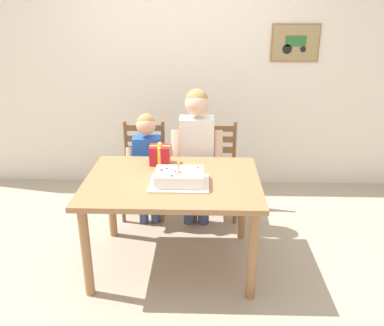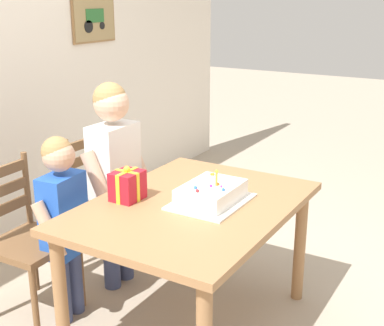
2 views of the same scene
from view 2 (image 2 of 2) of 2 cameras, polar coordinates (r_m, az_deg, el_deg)
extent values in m
plane|color=tan|center=(3.18, -0.03, -17.04)|extent=(20.00, 20.00, 0.00)
cube|color=olive|center=(4.56, -10.53, 15.07)|extent=(0.51, 0.02, 0.39)
cube|color=#9E8456|center=(4.56, -10.44, 15.07)|extent=(0.48, 0.01, 0.36)
cube|color=#28662D|center=(4.55, -10.39, 15.32)|extent=(0.22, 0.01, 0.11)
cylinder|color=black|center=(4.49, -11.05, 14.19)|extent=(0.10, 0.01, 0.10)
cylinder|color=black|center=(4.62, -9.63, 14.36)|extent=(0.06, 0.01, 0.06)
cube|color=#9E7047|center=(2.83, -0.03, -4.73)|extent=(1.34, 0.99, 0.04)
cylinder|color=#9E7047|center=(3.32, 11.52, -8.70)|extent=(0.07, 0.07, 0.71)
cylinder|color=#9E7047|center=(2.82, -13.93, -14.02)|extent=(0.07, 0.07, 0.71)
cylinder|color=#9E7047|center=(3.64, -0.85, -5.89)|extent=(0.07, 0.07, 0.71)
cube|color=white|center=(2.83, 2.06, -4.17)|extent=(0.44, 0.34, 0.01)
cube|color=white|center=(2.81, 2.07, -3.20)|extent=(0.36, 0.26, 0.09)
cylinder|color=orange|center=(2.77, 2.65, -1.79)|extent=(0.01, 0.01, 0.07)
sphere|color=yellow|center=(2.75, 2.66, -0.90)|extent=(0.02, 0.02, 0.02)
sphere|color=red|center=(2.69, 0.58, -3.02)|extent=(0.02, 0.02, 0.02)
sphere|color=purple|center=(2.76, 2.04, -2.46)|extent=(0.02, 0.02, 0.02)
sphere|color=purple|center=(2.75, 3.16, -2.52)|extent=(0.01, 0.01, 0.01)
sphere|color=orange|center=(2.79, 2.81, -2.27)|extent=(0.02, 0.02, 0.02)
sphere|color=blue|center=(2.73, 0.36, -2.67)|extent=(0.02, 0.02, 0.02)
sphere|color=blue|center=(2.71, 3.38, -2.87)|extent=(0.02, 0.02, 0.02)
sphere|color=orange|center=(2.93, 2.28, -1.23)|extent=(0.02, 0.02, 0.02)
sphere|color=orange|center=(2.93, 2.11, -1.22)|extent=(0.02, 0.02, 0.02)
cube|color=red|center=(2.87, -6.95, -2.43)|extent=(0.16, 0.14, 0.16)
cube|color=yellow|center=(2.87, -6.95, -2.43)|extent=(0.17, 0.02, 0.16)
cube|color=yellow|center=(2.87, -6.95, -2.43)|extent=(0.02, 0.15, 0.16)
sphere|color=yellow|center=(2.84, -7.02, -0.66)|extent=(0.04, 0.04, 0.04)
cube|color=brown|center=(3.20, -16.94, -8.32)|extent=(0.43, 0.43, 0.04)
cylinder|color=brown|center=(3.31, -11.83, -11.58)|extent=(0.04, 0.04, 0.43)
cylinder|color=brown|center=(3.08, -16.53, -14.42)|extent=(0.04, 0.04, 0.43)
cylinder|color=brown|center=(3.55, -16.60, -9.88)|extent=(0.04, 0.04, 0.43)
cylinder|color=brown|center=(3.36, -17.31, -2.59)|extent=(0.04, 0.04, 0.45)
cube|color=brown|center=(3.26, -19.58, -4.69)|extent=(0.36, 0.04, 0.06)
cube|color=brown|center=(3.22, -19.78, -2.83)|extent=(0.36, 0.04, 0.06)
cube|color=brown|center=(3.67, -8.74, -4.31)|extent=(0.42, 0.42, 0.04)
cylinder|color=brown|center=(3.79, -4.50, -7.27)|extent=(0.04, 0.04, 0.43)
cylinder|color=brown|center=(3.52, -8.13, -9.46)|extent=(0.04, 0.04, 0.43)
cylinder|color=brown|center=(4.01, -8.96, -6.02)|extent=(0.04, 0.04, 0.43)
cylinder|color=brown|center=(3.75, -12.69, -7.95)|extent=(0.04, 0.04, 0.43)
cylinder|color=brown|center=(3.84, -9.30, 0.55)|extent=(0.04, 0.04, 0.45)
cylinder|color=brown|center=(3.58, -13.21, -1.00)|extent=(0.04, 0.04, 0.45)
cube|color=brown|center=(3.73, -11.12, -1.18)|extent=(0.36, 0.03, 0.06)
cube|color=brown|center=(3.69, -11.23, 0.47)|extent=(0.36, 0.03, 0.06)
cube|color=brown|center=(3.66, -11.33, 2.15)|extent=(0.36, 0.03, 0.06)
cylinder|color=#38426B|center=(3.55, -7.25, -8.55)|extent=(0.11, 0.11, 0.50)
cylinder|color=#38426B|center=(3.46, -8.67, -9.40)|extent=(0.11, 0.11, 0.50)
cube|color=white|center=(3.30, -8.34, -0.67)|extent=(0.31, 0.19, 0.57)
cylinder|color=#E0B293|center=(3.43, -5.80, -0.19)|extent=(0.08, 0.24, 0.38)
cylinder|color=#E0B293|center=(3.14, -10.01, -2.08)|extent=(0.08, 0.24, 0.38)
sphere|color=#E0B293|center=(3.20, -8.67, 6.33)|extent=(0.21, 0.21, 0.21)
sphere|color=#A87F4C|center=(3.20, -8.83, 6.81)|extent=(0.20, 0.20, 0.20)
cylinder|color=#38426B|center=(3.27, -12.46, -12.23)|extent=(0.09, 0.09, 0.41)
cylinder|color=#38426B|center=(3.19, -13.73, -13.10)|extent=(0.09, 0.09, 0.41)
cube|color=blue|center=(3.03, -13.66, -5.45)|extent=(0.27, 0.18, 0.47)
cylinder|color=tan|center=(3.14, -11.36, -4.80)|extent=(0.09, 0.20, 0.31)
cylinder|color=tan|center=(2.91, -15.13, -6.94)|extent=(0.09, 0.20, 0.31)
sphere|color=tan|center=(2.92, -14.14, 0.76)|extent=(0.18, 0.18, 0.18)
sphere|color=#A87F4C|center=(2.92, -14.33, 1.19)|extent=(0.17, 0.17, 0.17)
camera|label=1|loc=(2.91, 64.12, 11.80)|focal=37.92mm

